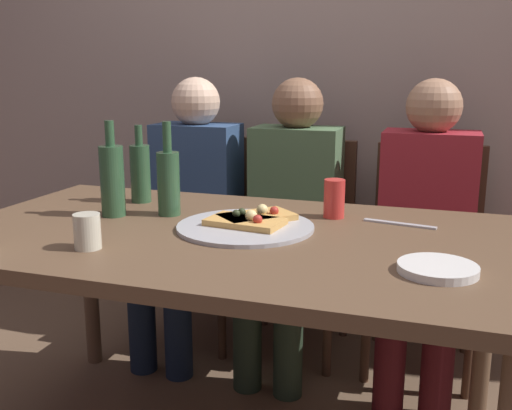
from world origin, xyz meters
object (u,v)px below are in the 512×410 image
at_px(table_knife, 400,224).
at_px(guest_in_beanie, 290,210).
at_px(chair_left, 204,223).
at_px(pizza_tray, 245,227).
at_px(beer_bottle, 112,179).
at_px(soda_can, 334,199).
at_px(plate_stack, 438,269).
at_px(chair_middle, 299,231).
at_px(pizza_slice_extra, 246,221).
at_px(water_bottle, 168,181).
at_px(guest_in_sweater, 189,202).
at_px(wine_bottle, 140,172).
at_px(guest_by_wall, 426,220).
at_px(chair_right, 425,242).
at_px(dining_table, 225,255).
at_px(tumbler_far, 87,231).
at_px(pizza_slice_last, 257,216).

distance_m(table_knife, guest_in_beanie, 0.68).
bearing_deg(chair_left, pizza_tray, 120.81).
distance_m(beer_bottle, soda_can, 0.71).
relative_size(pizza_tray, table_knife, 1.84).
distance_m(plate_stack, chair_middle, 1.22).
distance_m(plate_stack, chair_left, 1.49).
distance_m(beer_bottle, chair_middle, 0.97).
bearing_deg(pizza_slice_extra, pizza_tray, -151.45).
xyz_separation_m(water_bottle, guest_in_sweater, (-0.20, 0.59, -0.21)).
bearing_deg(chair_middle, wine_bottle, 54.49).
relative_size(guest_in_sweater, guest_in_beanie, 1.00).
xyz_separation_m(pizza_slice_extra, soda_can, (0.22, 0.22, 0.04)).
relative_size(water_bottle, guest_in_sweater, 0.26).
xyz_separation_m(beer_bottle, guest_by_wall, (0.94, 0.66, -0.22)).
bearing_deg(plate_stack, pizza_slice_extra, 157.99).
bearing_deg(chair_left, chair_right, -180.00).
relative_size(pizza_slice_extra, guest_in_sweater, 0.20).
height_order(chair_middle, guest_in_beanie, guest_in_beanie).
height_order(dining_table, table_knife, table_knife).
xyz_separation_m(water_bottle, tumbler_far, (-0.04, -0.40, -0.06)).
xyz_separation_m(pizza_slice_extra, chair_right, (0.49, 0.82, -0.25)).
height_order(pizza_slice_extra, beer_bottle, beer_bottle).
distance_m(pizza_tray, beer_bottle, 0.47).
relative_size(dining_table, tumbler_far, 17.51).
height_order(pizza_tray, chair_middle, chair_middle).
relative_size(soda_can, chair_right, 0.14).
bearing_deg(guest_in_sweater, chair_middle, -161.40).
bearing_deg(plate_stack, guest_in_sweater, 139.33).
distance_m(pizza_tray, chair_left, 0.99).
xyz_separation_m(dining_table, plate_stack, (0.60, -0.17, 0.08)).
bearing_deg(table_knife, guest_in_sweater, 162.35).
height_order(wine_bottle, chair_right, wine_bottle).
height_order(pizza_slice_extra, table_knife, pizza_slice_extra).
relative_size(dining_table, chair_middle, 1.81).
distance_m(wine_bottle, guest_in_sweater, 0.49).
height_order(pizza_tray, plate_stack, plate_stack).
bearing_deg(chair_right, plate_stack, 93.24).
bearing_deg(plate_stack, dining_table, 163.79).
xyz_separation_m(pizza_slice_extra, beer_bottle, (-0.45, 0.02, 0.10)).
bearing_deg(pizza_tray, guest_by_wall, 54.02).
relative_size(chair_left, guest_in_sweater, 0.77).
bearing_deg(tumbler_far, guest_by_wall, 50.34).
height_order(beer_bottle, soda_can, beer_bottle).
height_order(pizza_tray, pizza_slice_extra, pizza_slice_extra).
relative_size(chair_right, guest_by_wall, 0.77).
xyz_separation_m(dining_table, chair_middle, (0.01, 0.87, -0.16)).
height_order(pizza_slice_last, tumbler_far, tumbler_far).
distance_m(chair_right, guest_in_beanie, 0.57).
relative_size(pizza_slice_last, plate_stack, 1.35).
bearing_deg(plate_stack, chair_right, 93.24).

